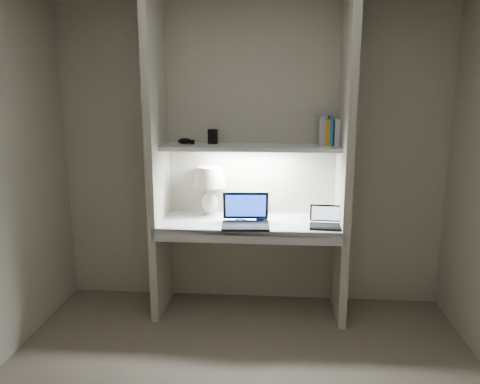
# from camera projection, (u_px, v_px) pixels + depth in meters

# --- Properties ---
(back_wall) EXTENTS (3.20, 0.01, 2.50)m
(back_wall) POSITION_uv_depth(u_px,v_px,m) (252.00, 157.00, 3.91)
(back_wall) COLOR beige
(back_wall) RESTS_ON floor
(alcove_panel_left) EXTENTS (0.06, 0.55, 2.50)m
(alcove_panel_left) POSITION_uv_depth(u_px,v_px,m) (158.00, 161.00, 3.70)
(alcove_panel_left) COLOR beige
(alcove_panel_left) RESTS_ON floor
(alcove_panel_right) EXTENTS (0.06, 0.55, 2.50)m
(alcove_panel_right) POSITION_uv_depth(u_px,v_px,m) (345.00, 163.00, 3.59)
(alcove_panel_right) COLOR beige
(alcove_panel_right) RESTS_ON floor
(desk) EXTENTS (1.40, 0.55, 0.04)m
(desk) POSITION_uv_depth(u_px,v_px,m) (249.00, 223.00, 3.75)
(desk) COLOR white
(desk) RESTS_ON alcove_panel_left
(desk_apron) EXTENTS (1.46, 0.03, 0.10)m
(desk_apron) POSITION_uv_depth(u_px,v_px,m) (247.00, 237.00, 3.50)
(desk_apron) COLOR silver
(desk_apron) RESTS_ON desk
(shelf) EXTENTS (1.40, 0.36, 0.03)m
(shelf) POSITION_uv_depth(u_px,v_px,m) (250.00, 147.00, 3.71)
(shelf) COLOR silver
(shelf) RESTS_ON back_wall
(strip_light) EXTENTS (0.60, 0.04, 0.02)m
(strip_light) POSITION_uv_depth(u_px,v_px,m) (250.00, 150.00, 3.72)
(strip_light) COLOR white
(strip_light) RESTS_ON shelf
(table_lamp) EXTENTS (0.28, 0.28, 0.41)m
(table_lamp) POSITION_uv_depth(u_px,v_px,m) (209.00, 182.00, 3.87)
(table_lamp) COLOR white
(table_lamp) RESTS_ON desk
(laptop_main) EXTENTS (0.38, 0.33, 0.24)m
(laptop_main) POSITION_uv_depth(u_px,v_px,m) (246.00, 218.00, 3.63)
(laptop_main) COLOR black
(laptop_main) RESTS_ON desk
(laptop_netbook) EXTENTS (0.26, 0.23, 0.16)m
(laptop_netbook) POSITION_uv_depth(u_px,v_px,m) (326.00, 222.00, 3.59)
(laptop_netbook) COLOR black
(laptop_netbook) RESTS_ON desk
(speaker) EXTENTS (0.12, 0.10, 0.15)m
(speaker) POSITION_uv_depth(u_px,v_px,m) (259.00, 205.00, 3.94)
(speaker) COLOR silver
(speaker) RESTS_ON desk
(mouse) EXTENTS (0.09, 0.06, 0.03)m
(mouse) POSITION_uv_depth(u_px,v_px,m) (262.00, 220.00, 3.72)
(mouse) COLOR black
(mouse) RESTS_ON desk
(cable_coil) EXTENTS (0.13, 0.13, 0.01)m
(cable_coil) POSITION_uv_depth(u_px,v_px,m) (240.00, 221.00, 3.72)
(cable_coil) COLOR black
(cable_coil) RESTS_ON desk
(sticky_note) EXTENTS (0.08, 0.08, 0.00)m
(sticky_note) POSITION_uv_depth(u_px,v_px,m) (201.00, 222.00, 3.72)
(sticky_note) COLOR yellow
(sticky_note) RESTS_ON desk
(book_row) EXTENTS (0.22, 0.16, 0.24)m
(book_row) POSITION_uv_depth(u_px,v_px,m) (333.00, 131.00, 3.68)
(book_row) COLOR white
(book_row) RESTS_ON shelf
(shelf_box) EXTENTS (0.08, 0.06, 0.12)m
(shelf_box) POSITION_uv_depth(u_px,v_px,m) (213.00, 137.00, 3.81)
(shelf_box) COLOR black
(shelf_box) RESTS_ON shelf
(shelf_gadget) EXTENTS (0.13, 0.10, 0.05)m
(shelf_gadget) POSITION_uv_depth(u_px,v_px,m) (185.00, 141.00, 3.79)
(shelf_gadget) COLOR black
(shelf_gadget) RESTS_ON shelf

